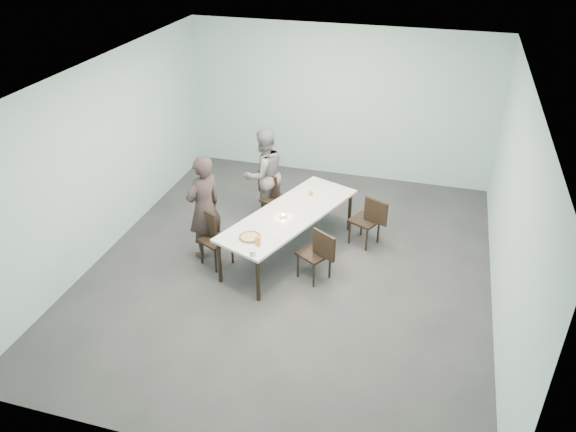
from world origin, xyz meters
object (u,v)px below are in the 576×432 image
(chair_far_left, at_px, (272,195))
(pizza, at_px, (250,237))
(amber_tumbler, at_px, (311,193))
(tealight, at_px, (283,216))
(chair_near_left, at_px, (212,234))
(chair_far_right, at_px, (369,218))
(table, at_px, (289,216))
(chair_near_right, at_px, (318,252))
(diner_near, at_px, (204,208))
(beer_glass, at_px, (258,241))
(water_tumbler, at_px, (253,253))
(diner_far, at_px, (264,174))
(side_plate, at_px, (275,233))

(chair_far_left, height_order, pizza, chair_far_left)
(amber_tumbler, bearing_deg, tealight, -105.85)
(chair_near_left, distance_m, chair_far_right, 2.53)
(table, xyz_separation_m, chair_near_right, (0.60, -0.56, -0.19))
(pizza, relative_size, tealight, 6.07)
(diner_near, distance_m, tealight, 1.23)
(table, xyz_separation_m, beer_glass, (-0.18, -1.00, 0.13))
(beer_glass, xyz_separation_m, water_tumbler, (0.02, -0.27, -0.03))
(table, xyz_separation_m, chair_far_right, (1.17, 0.62, -0.19))
(chair_near_right, distance_m, diner_near, 1.91)
(chair_near_left, xyz_separation_m, water_tumbler, (0.93, -0.73, 0.29))
(amber_tumbler, bearing_deg, chair_far_right, -2.58)
(beer_glass, distance_m, amber_tumbler, 1.70)
(chair_far_left, bearing_deg, chair_near_right, -26.45)
(diner_far, distance_m, tealight, 1.42)
(side_plate, xyz_separation_m, amber_tumbler, (0.21, 1.30, 0.04))
(chair_near_left, xyz_separation_m, diner_near, (-0.18, 0.16, 0.35))
(chair_far_left, distance_m, diner_near, 1.53)
(diner_far, bearing_deg, tealight, 71.34)
(chair_near_right, xyz_separation_m, pizza, (-0.94, -0.30, 0.27))
(beer_glass, relative_size, amber_tumbler, 1.88)
(chair_near_right, xyz_separation_m, beer_glass, (-0.77, -0.44, 0.32))
(chair_far_right, relative_size, pizza, 2.56)
(table, height_order, side_plate, side_plate)
(chair_far_left, distance_m, chair_far_right, 1.78)
(chair_near_left, bearing_deg, diner_near, 164.72)
(tealight, bearing_deg, chair_near_left, -159.45)
(table, bearing_deg, chair_near_right, -42.90)
(table, relative_size, chair_far_right, 3.16)
(chair_near_left, relative_size, side_plate, 4.83)
(pizza, height_order, beer_glass, beer_glass)
(pizza, xyz_separation_m, side_plate, (0.31, 0.22, -0.01))
(pizza, bearing_deg, diner_near, 152.18)
(chair_far_left, height_order, chair_far_right, same)
(diner_near, bearing_deg, water_tumbler, 79.27)
(chair_far_left, distance_m, side_plate, 1.71)
(chair_far_right, distance_m, amber_tumbler, 1.04)
(tealight, bearing_deg, pizza, -112.48)
(chair_far_right, distance_m, diner_far, 2.02)
(chair_far_right, bearing_deg, pizza, 69.77)
(amber_tumbler, bearing_deg, chair_far_left, 158.71)
(chair_near_right, xyz_separation_m, water_tumbler, (-0.76, -0.71, 0.29))
(diner_far, bearing_deg, table, 76.54)
(table, relative_size, diner_near, 1.61)
(chair_far_left, bearing_deg, side_plate, -45.46)
(table, xyz_separation_m, diner_far, (-0.77, 1.08, 0.12))
(table, bearing_deg, chair_far_right, 27.82)
(diner_far, bearing_deg, pizza, 53.49)
(pizza, relative_size, beer_glass, 2.27)
(diner_near, height_order, beer_glass, diner_near)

